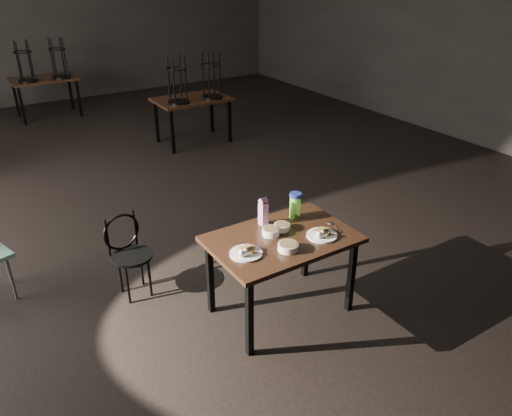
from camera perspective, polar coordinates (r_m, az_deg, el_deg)
room at (r=5.98m, az=-9.99°, el=21.68°), size 12.00×12.04×3.22m
main_table at (r=4.18m, az=2.96°, el=-4.27°), size 1.20×0.80×0.75m
plate_left at (r=3.89m, az=-1.16°, el=-5.04°), size 0.26×0.26×0.08m
plate_right at (r=4.17m, az=7.54°, el=-2.95°), size 0.26×0.26×0.08m
bowl_near at (r=4.16m, az=1.70°, el=-2.69°), size 0.15×0.15×0.06m
bowl_far at (r=4.24m, az=2.99°, el=-2.14°), size 0.14×0.14×0.05m
bowl_big at (r=3.95m, az=3.68°, el=-4.43°), size 0.16×0.16×0.06m
juice_carton at (r=4.27m, az=0.83°, el=-0.47°), size 0.07×0.07×0.26m
water_bottle at (r=4.40m, az=4.49°, el=0.34°), size 0.13×0.13×0.23m
spoon at (r=4.37m, az=8.54°, el=-1.83°), size 0.06×0.21×0.01m
bentwood_chair at (r=4.68m, az=-14.40°, el=-4.55°), size 0.39×0.38×0.77m
bg_table_right at (r=8.40m, az=-7.25°, el=12.30°), size 1.20×0.80×1.48m
bg_table_far at (r=10.63m, az=-23.07°, el=13.49°), size 1.20×0.80×1.48m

